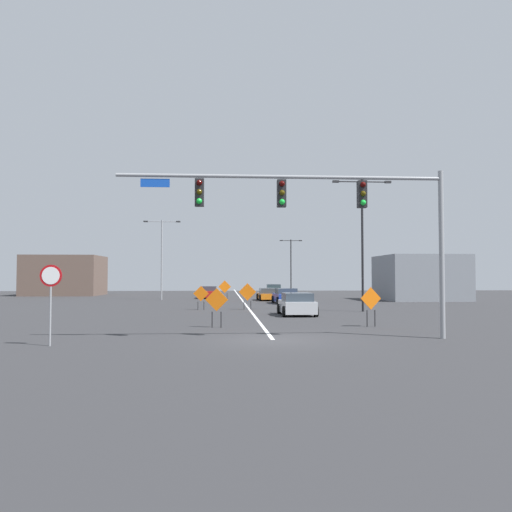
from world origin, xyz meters
TOP-DOWN VIEW (x-y plane):
  - ground at (0.00, 0.00)m, footprint 138.40×138.40m
  - road_centre_stripe at (0.00, 38.44)m, footprint 0.16×76.89m
  - traffic_signal_assembly at (2.01, -0.02)m, footprint 12.68×0.44m
  - stop_sign at (-7.88, -1.26)m, footprint 0.76×0.07m
  - street_lamp_near_right at (-8.36, 34.44)m, footprint 3.82×0.24m
  - street_lamp_far_left at (7.72, 15.49)m, footprint 4.13×0.24m
  - street_lamp_near_left at (7.72, 53.72)m, footprint 3.23×0.24m
  - construction_sign_left_shoulder at (5.19, 4.81)m, footprint 1.06×0.28m
  - construction_sign_right_shoulder at (-0.16, 17.95)m, footprint 1.27×0.13m
  - construction_sign_median_far at (-2.21, 4.85)m, footprint 1.09×0.18m
  - construction_sign_right_lane at (-1.80, 33.17)m, footprint 1.29×0.16m
  - construction_sign_left_lane at (-3.54, 18.04)m, footprint 1.13×0.14m
  - car_blue_far at (3.70, 26.59)m, footprint 2.25×4.45m
  - car_silver_passing at (2.68, 12.38)m, footprint 2.17×3.92m
  - car_orange_near at (2.59, 32.73)m, footprint 2.12×4.42m
  - car_red_distant at (-3.54, 38.25)m, footprint 2.19×4.33m
  - car_green_mid at (4.45, 46.03)m, footprint 2.29×3.96m
  - roadside_building_west at (-22.54, 48.64)m, footprint 9.24×7.68m
  - roadside_building_east at (18.28, 32.19)m, footprint 7.86×7.79m

SIDE VIEW (x-z plane):
  - ground at x=0.00m, z-range 0.00..0.00m
  - road_centre_stripe at x=0.00m, z-range 0.00..0.01m
  - car_orange_near at x=2.59m, z-range -0.03..1.22m
  - car_blue_far at x=3.70m, z-range -0.04..1.33m
  - car_red_distant at x=-3.54m, z-range -0.02..1.32m
  - car_silver_passing at x=2.68m, z-range -0.03..1.37m
  - car_green_mid at x=4.45m, z-range -0.03..1.42m
  - construction_sign_left_lane at x=-3.54m, z-range 0.21..1.95m
  - construction_sign_median_far at x=-2.21m, z-range 0.26..2.12m
  - construction_sign_right_shoulder at x=-0.16m, z-range 0.24..2.17m
  - construction_sign_left_shoulder at x=5.19m, z-range 0.27..2.16m
  - construction_sign_right_lane at x=-1.80m, z-range 0.27..2.30m
  - stop_sign at x=-7.88m, z-range 0.57..3.39m
  - roadside_building_east at x=18.28m, z-range 0.00..4.59m
  - roadside_building_west at x=-22.54m, z-range 0.00..5.12m
  - street_lamp_near_left at x=7.72m, z-range 0.72..8.48m
  - street_lamp_near_right at x=-8.36m, z-range 0.78..9.10m
  - traffic_signal_assembly at x=2.01m, z-range 1.86..8.41m
  - street_lamp_far_left at x=7.72m, z-range 0.82..9.99m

